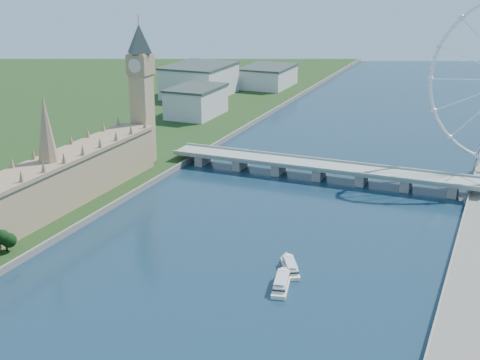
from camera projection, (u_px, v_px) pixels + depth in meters
The scene contains 6 objects.
parliament_range at pixel (51, 185), 395.64m from camera, with size 24.00×200.00×70.00m.
big_ben at pixel (141, 76), 475.07m from camera, with size 20.02×20.02×110.00m.
westminster_bridge at pixel (320, 169), 466.58m from camera, with size 220.00×22.00×9.50m.
city_skyline at pixel (429, 93), 676.84m from camera, with size 505.00×280.00×32.00m.
tour_boat_near at pixel (290, 271), 328.95m from camera, with size 6.51×25.70×5.64m, color white, non-canonical shape.
tour_boat_far at pixel (281, 287), 312.31m from camera, with size 7.07×27.77×6.12m, color silver, non-canonical shape.
Camera 1 is at (119.43, -132.57, 146.32)m, focal length 50.00 mm.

